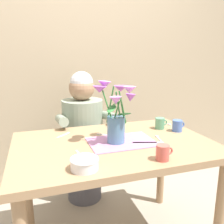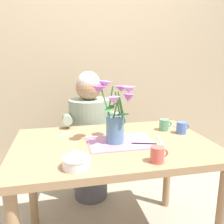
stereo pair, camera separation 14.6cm
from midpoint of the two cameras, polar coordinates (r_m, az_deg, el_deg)
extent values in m
cube|color=tan|center=(2.40, -3.54, 13.15)|extent=(4.00, 0.10, 2.50)
cube|color=#9E7A56|center=(1.47, 3.20, -8.09)|extent=(1.20, 0.80, 0.04)
cylinder|color=#9E7A56|center=(1.61, 27.18, -22.45)|extent=(0.06, 0.06, 0.70)
cylinder|color=#9E7A56|center=(1.90, -16.54, -15.83)|extent=(0.06, 0.06, 0.70)
cylinder|color=#9E7A56|center=(2.10, 15.18, -12.77)|extent=(0.06, 0.06, 0.70)
cylinder|color=#4C4C56|center=(2.23, -3.22, -15.02)|extent=(0.30, 0.30, 0.40)
cylinder|color=gray|center=(2.05, -3.39, -3.88)|extent=(0.34, 0.34, 0.50)
sphere|color=#A37A5B|center=(1.98, -3.52, 5.85)|extent=(0.21, 0.21, 0.21)
sphere|color=silver|center=(1.97, -3.54, 7.01)|extent=(0.19, 0.19, 0.19)
cylinder|color=gray|center=(1.86, -8.54, -1.64)|extent=(0.07, 0.33, 0.12)
cylinder|color=gray|center=(1.92, 2.82, -1.03)|extent=(0.07, 0.33, 0.12)
cube|color=#B275A3|center=(1.46, 5.01, -7.25)|extent=(0.40, 0.28, 0.00)
cylinder|color=teal|center=(1.43, 3.66, -4.37)|extent=(0.11, 0.11, 0.17)
cylinder|color=#2D7533|center=(1.40, 5.35, 1.02)|extent=(0.06, 0.03, 0.20)
cone|color=#CC7FDB|center=(1.39, 7.05, 5.21)|extent=(0.10, 0.10, 0.04)
sphere|color=#E5D14C|center=(1.39, 7.06, 5.42)|extent=(0.02, 0.02, 0.02)
cylinder|color=#2D7533|center=(1.44, 4.40, 1.30)|extent=(0.06, 0.06, 0.19)
cone|color=#A351B7|center=(1.47, 5.10, 5.55)|extent=(0.10, 0.10, 0.04)
sphere|color=#E5D14C|center=(1.47, 5.11, 5.74)|extent=(0.02, 0.02, 0.02)
cylinder|color=#2D7533|center=(1.41, 2.39, 1.72)|extent=(0.04, 0.05, 0.23)
cone|color=#CC7FDB|center=(1.42, 1.10, 6.54)|extent=(0.09, 0.08, 0.05)
sphere|color=#E5D14C|center=(1.42, 1.10, 6.74)|extent=(0.02, 0.02, 0.02)
cylinder|color=#2D7533|center=(1.39, 1.76, 1.12)|extent=(0.06, 0.06, 0.20)
cone|color=#A351B7|center=(1.37, -0.22, 5.47)|extent=(0.09, 0.09, 0.04)
sphere|color=#E5D14C|center=(1.37, -0.22, 5.67)|extent=(0.02, 0.02, 0.02)
cylinder|color=#2D7533|center=(1.37, 3.62, -0.27)|extent=(0.03, 0.06, 0.15)
cone|color=#CC7FDB|center=(1.33, 3.56, 2.74)|extent=(0.10, 0.10, 0.05)
sphere|color=#E5D14C|center=(1.33, 3.56, 2.95)|extent=(0.02, 0.02, 0.02)
cylinder|color=#2D7533|center=(1.37, 5.31, -0.01)|extent=(0.06, 0.06, 0.16)
cone|color=#A351B7|center=(1.32, 7.07, 3.31)|extent=(0.07, 0.07, 0.05)
sphere|color=#E5D14C|center=(1.32, 7.07, 3.52)|extent=(0.02, 0.02, 0.02)
ellipsoid|color=#2D7533|center=(1.45, 3.84, 1.98)|extent=(0.07, 0.09, 0.04)
ellipsoid|color=#2D7533|center=(1.36, 5.68, -0.58)|extent=(0.08, 0.09, 0.04)
ellipsoid|color=#2D7533|center=(1.34, 2.54, 0.79)|extent=(0.09, 0.09, 0.04)
cylinder|color=white|center=(1.15, -4.90, -12.12)|extent=(0.13, 0.13, 0.05)
torus|color=white|center=(1.13, -4.92, -10.98)|extent=(0.14, 0.14, 0.01)
cube|color=silver|center=(1.46, 11.37, -7.59)|extent=(0.19, 0.07, 0.00)
cylinder|color=#CC564C|center=(1.23, 14.20, -9.92)|extent=(0.07, 0.07, 0.08)
torus|color=#CC564C|center=(1.24, 15.80, -9.53)|extent=(0.04, 0.01, 0.04)
cylinder|color=#569970|center=(1.74, 14.73, -3.02)|extent=(0.07, 0.07, 0.08)
torus|color=#569970|center=(1.75, 15.85, -2.80)|extent=(0.04, 0.01, 0.04)
cylinder|color=#476BB7|center=(1.70, 18.68, -3.63)|extent=(0.07, 0.07, 0.08)
torus|color=#476BB7|center=(1.72, 19.77, -3.40)|extent=(0.04, 0.01, 0.04)
cube|color=silver|center=(1.53, 14.18, -6.78)|extent=(0.03, 0.10, 0.00)
ellipsoid|color=silver|center=(1.58, 13.70, -6.03)|extent=(0.03, 0.03, 0.01)
cube|color=silver|center=(1.88, 15.63, -3.02)|extent=(0.07, 0.09, 0.00)
ellipsoid|color=silver|center=(1.86, 17.13, -3.27)|extent=(0.03, 0.03, 0.01)
cube|color=silver|center=(1.60, 1.03, -5.44)|extent=(0.09, 0.07, 0.00)
ellipsoid|color=silver|center=(1.58, 2.89, -5.61)|extent=(0.03, 0.03, 0.01)
cube|color=silver|center=(1.32, -5.70, -9.62)|extent=(0.02, 0.10, 0.00)
ellipsoid|color=silver|center=(1.27, -5.16, -10.46)|extent=(0.02, 0.03, 0.01)
cube|color=silver|center=(1.63, -8.77, -5.25)|extent=(0.08, 0.07, 0.00)
ellipsoid|color=silver|center=(1.66, -7.38, -4.73)|extent=(0.03, 0.03, 0.01)
camera|label=1|loc=(0.07, -87.14, 0.68)|focal=38.14mm
camera|label=2|loc=(0.07, 92.86, -0.68)|focal=38.14mm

